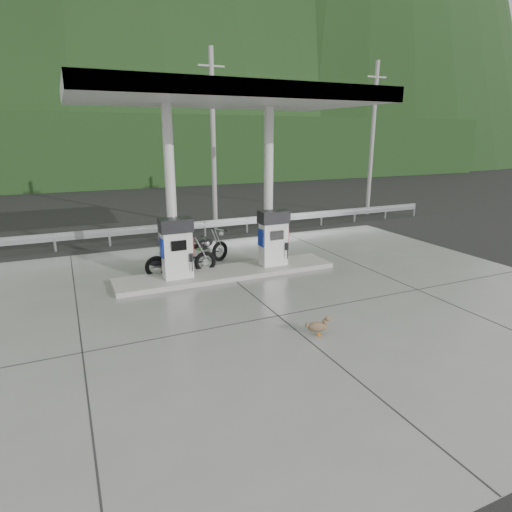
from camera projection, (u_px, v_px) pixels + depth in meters
name	position (u px, v px, depth m)	size (l,w,h in m)	color
ground	(261.00, 303.00, 11.40)	(160.00, 160.00, 0.00)	black
forecourt_apron	(261.00, 302.00, 11.39)	(18.00, 14.00, 0.02)	slate
pump_island	(228.00, 273.00, 13.56)	(7.00, 1.40, 0.15)	#9A9790
gas_pump_left	(177.00, 248.00, 12.66)	(0.95, 0.55, 1.80)	silver
gas_pump_right	(273.00, 238.00, 13.93)	(0.95, 0.55, 1.80)	silver
canopy_column_left	(171.00, 193.00, 12.58)	(0.30, 0.30, 5.00)	silver
canopy_column_right	(268.00, 187.00, 13.84)	(0.30, 0.30, 5.00)	silver
canopy_roof	(225.00, 96.00, 12.12)	(8.50, 5.00, 0.40)	silver
guardrail	(182.00, 223.00, 18.22)	(26.00, 0.16, 1.42)	#A3A6AB
road	(165.00, 224.00, 21.48)	(60.00, 7.00, 0.01)	black
utility_pole_b	(213.00, 142.00, 19.43)	(0.22, 0.22, 8.00)	gray
utility_pole_c	(372.00, 141.00, 22.99)	(0.22, 0.22, 8.00)	gray
tree_band	(115.00, 151.00, 36.89)	(80.00, 6.00, 6.00)	black
forested_hills	(92.00, 165.00, 64.01)	(100.00, 40.00, 140.00)	black
motorcycle_left	(181.00, 260.00, 13.47)	(2.10, 0.66, 1.00)	black
motorcycle_right	(203.00, 251.00, 14.43)	(2.12, 0.67, 1.00)	black
duck	(317.00, 327.00, 9.45)	(0.54, 0.15, 0.39)	brown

